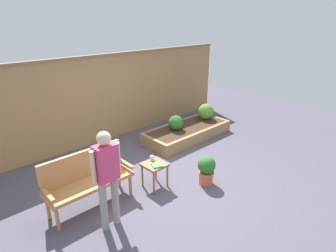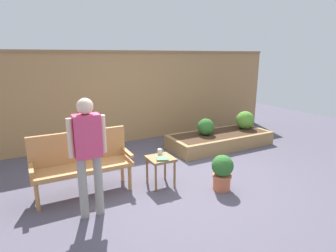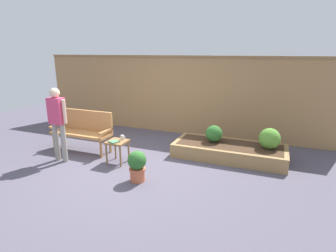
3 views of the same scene
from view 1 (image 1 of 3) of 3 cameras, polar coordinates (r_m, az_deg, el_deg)
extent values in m
plane|color=#514C5B|center=(5.59, 0.37, -11.01)|extent=(14.00, 14.00, 0.00)
cube|color=#A37A4C|center=(7.11, -14.21, 4.88)|extent=(8.40, 0.10, 2.10)
cube|color=olive|center=(6.89, -15.04, 13.51)|extent=(8.40, 0.14, 0.06)
cylinder|color=#B77F47|center=(5.40, -9.91, -10.13)|extent=(0.06, 0.06, 0.40)
cylinder|color=#B77F47|center=(5.14, -7.64, -11.74)|extent=(0.06, 0.06, 0.40)
cylinder|color=#B77F47|center=(4.95, -23.15, -14.98)|extent=(0.06, 0.06, 0.40)
cylinder|color=#B77F47|center=(4.67, -21.49, -17.14)|extent=(0.06, 0.06, 0.40)
cube|color=#B77F47|center=(4.87, -15.46, -11.22)|extent=(1.44, 0.48, 0.06)
cube|color=#B77F47|center=(4.91, -16.95, -7.51)|extent=(1.44, 0.06, 0.48)
cube|color=#B77F47|center=(4.60, -23.34, -12.55)|extent=(0.06, 0.48, 0.04)
cube|color=#B77F47|center=(5.10, -8.76, -7.38)|extent=(0.06, 0.48, 0.04)
cylinder|color=olive|center=(5.51, -2.49, -8.83)|extent=(0.04, 0.04, 0.44)
cylinder|color=olive|center=(5.30, -0.12, -10.15)|extent=(0.04, 0.04, 0.44)
cylinder|color=olive|center=(5.34, -5.21, -10.02)|extent=(0.04, 0.04, 0.44)
cylinder|color=olive|center=(5.12, -2.88, -11.46)|extent=(0.04, 0.04, 0.44)
cube|color=olive|center=(5.19, -2.72, -7.83)|extent=(0.40, 0.40, 0.04)
cylinder|color=silver|center=(5.28, -3.25, -6.52)|extent=(0.07, 0.07, 0.09)
torus|color=silver|center=(5.30, -2.91, -6.38)|extent=(0.06, 0.01, 0.06)
cube|color=#4C7A56|center=(5.11, -2.21, -7.93)|extent=(0.24, 0.24, 0.03)
cylinder|color=#C66642|center=(5.50, 7.67, -10.46)|extent=(0.27, 0.27, 0.21)
cylinder|color=#C66642|center=(5.44, 7.74, -9.35)|extent=(0.30, 0.30, 0.04)
sphere|color=#2D6628|center=(5.35, 7.83, -7.79)|extent=(0.34, 0.34, 0.34)
cube|color=#997547|center=(7.13, 6.56, -2.25)|extent=(2.40, 0.09, 0.30)
cube|color=#997547|center=(7.70, 1.43, -0.28)|extent=(2.40, 0.09, 0.30)
cube|color=#997547|center=(6.67, -2.94, -3.84)|extent=(0.09, 0.82, 0.30)
cube|color=#997547|center=(8.23, 9.42, 0.90)|extent=(0.09, 0.82, 0.30)
cube|color=#422D1E|center=(7.40, 3.89, -1.23)|extent=(2.22, 0.82, 0.30)
cylinder|color=brown|center=(7.13, 1.58, -0.53)|extent=(0.04, 0.04, 0.06)
sphere|color=#2D6628|center=(7.07, 1.59, 0.66)|extent=(0.38, 0.38, 0.38)
cylinder|color=brown|center=(7.95, 7.61, 1.63)|extent=(0.04, 0.04, 0.06)
sphere|color=#569333|center=(7.88, 7.68, 2.91)|extent=(0.43, 0.43, 0.43)
cylinder|color=gray|center=(4.45, -10.62, -14.58)|extent=(0.11, 0.11, 0.82)
cylinder|color=gray|center=(4.37, -12.89, -15.52)|extent=(0.11, 0.11, 0.82)
cube|color=#D13D66|center=(4.04, -12.46, -7.26)|extent=(0.32, 0.20, 0.54)
cylinder|color=beige|center=(4.13, -10.09, -6.40)|extent=(0.07, 0.07, 0.49)
cylinder|color=beige|center=(3.96, -14.95, -8.14)|extent=(0.07, 0.07, 0.49)
sphere|color=beige|center=(3.88, -12.90, -2.46)|extent=(0.20, 0.20, 0.20)
camera|label=2|loc=(1.44, 47.94, -27.85)|focal=29.74mm
camera|label=3|loc=(6.00, 56.75, 4.84)|focal=28.96mm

